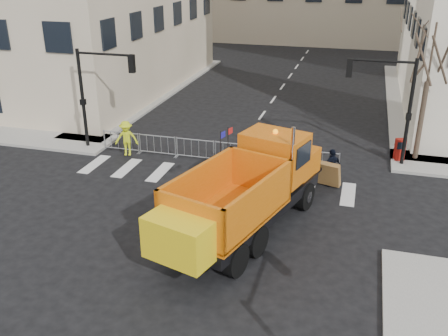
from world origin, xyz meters
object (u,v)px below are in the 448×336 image
(cop_c, at_px, (332,168))
(newspaper_box, at_px, (400,149))
(cop_b, at_px, (297,167))
(worker, at_px, (126,138))
(cop_a, at_px, (315,164))
(plow_truck, at_px, (246,190))

(cop_c, xyz_separation_m, newspaper_box, (3.12, 3.78, -0.20))
(cop_c, distance_m, newspaper_box, 4.90)
(newspaper_box, bearing_deg, cop_b, -154.99)
(worker, relative_size, newspaper_box, 1.67)
(cop_c, relative_size, newspaper_box, 1.63)
(cop_a, bearing_deg, newspaper_box, -159.93)
(worker, bearing_deg, cop_b, -22.33)
(cop_b, distance_m, worker, 9.07)
(worker, bearing_deg, plow_truck, -51.88)
(plow_truck, distance_m, newspaper_box, 10.80)
(cop_b, bearing_deg, cop_c, -143.60)
(cop_a, xyz_separation_m, cop_c, (0.78, -0.45, 0.09))
(plow_truck, xyz_separation_m, cop_a, (2.02, 5.64, -0.99))
(plow_truck, bearing_deg, worker, 69.87)
(cop_b, relative_size, cop_c, 1.12)
(worker, distance_m, newspaper_box, 14.00)
(cop_c, distance_m, worker, 10.52)
(plow_truck, distance_m, cop_c, 5.96)
(worker, bearing_deg, newspaper_box, -1.89)
(cop_c, bearing_deg, plow_truck, 12.23)
(cop_a, bearing_deg, worker, -21.18)
(cop_b, height_order, cop_c, cop_b)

